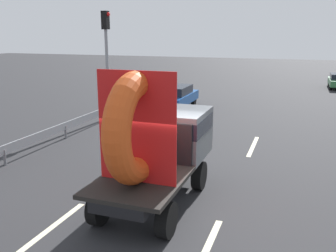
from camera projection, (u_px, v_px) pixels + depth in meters
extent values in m
plane|color=#28282B|center=(157.00, 203.00, 9.88)|extent=(120.00, 120.00, 0.00)
cylinder|color=black|center=(145.00, 168.00, 11.24)|extent=(0.28, 0.83, 0.83)
cylinder|color=black|center=(199.00, 175.00, 10.68)|extent=(0.28, 0.83, 0.83)
cylinder|color=black|center=(99.00, 208.00, 8.70)|extent=(0.28, 0.83, 0.83)
cylinder|color=black|center=(166.00, 220.00, 8.14)|extent=(0.28, 0.83, 0.83)
cube|color=black|center=(155.00, 174.00, 9.66)|extent=(1.30, 4.52, 0.25)
cube|color=#4C5156|center=(172.00, 132.00, 10.66)|extent=(2.00, 1.89, 1.35)
cube|color=black|center=(171.00, 123.00, 10.54)|extent=(2.02, 1.80, 0.44)
cube|color=black|center=(140.00, 181.00, 8.75)|extent=(2.00, 2.63, 0.10)
cube|color=black|center=(159.00, 143.00, 9.76)|extent=(1.80, 0.08, 1.10)
torus|color=#D84C19|center=(137.00, 128.00, 8.29)|extent=(0.61, 2.59, 2.59)
cube|color=red|center=(137.00, 128.00, 8.29)|extent=(1.90, 0.03, 2.59)
cylinder|color=black|center=(171.00, 98.00, 23.80)|extent=(0.22, 0.64, 0.64)
cylinder|color=black|center=(194.00, 100.00, 23.29)|extent=(0.22, 0.64, 0.64)
cylinder|color=black|center=(155.00, 106.00, 21.37)|extent=(0.22, 0.64, 0.64)
cylinder|color=black|center=(181.00, 108.00, 20.86)|extent=(0.22, 0.64, 0.64)
cube|color=#194C99|center=(175.00, 98.00, 22.26)|extent=(1.79, 4.17, 0.55)
cube|color=black|center=(175.00, 90.00, 22.05)|extent=(1.61, 2.33, 0.50)
cylinder|color=gray|center=(108.00, 75.00, 19.19)|extent=(0.16, 0.16, 4.61)
cube|color=black|center=(105.00, 20.00, 18.51)|extent=(0.30, 0.36, 0.90)
sphere|color=red|center=(108.00, 14.00, 18.39)|extent=(0.20, 0.20, 0.20)
cube|color=gray|center=(87.00, 117.00, 17.40)|extent=(0.06, 14.13, 0.32)
cylinder|color=slate|center=(5.00, 157.00, 12.64)|extent=(0.10, 0.10, 0.55)
cylinder|color=slate|center=(65.00, 132.00, 15.86)|extent=(0.10, 0.10, 0.55)
cylinder|color=slate|center=(106.00, 115.00, 19.08)|extent=(0.10, 0.10, 0.55)
cylinder|color=slate|center=(134.00, 104.00, 22.31)|extent=(0.10, 0.10, 0.55)
cube|color=beige|center=(54.00, 226.00, 8.70)|extent=(0.16, 2.41, 0.01)
cube|color=beige|center=(165.00, 140.00, 15.66)|extent=(0.16, 2.15, 0.01)
cube|color=beige|center=(253.00, 146.00, 14.82)|extent=(0.16, 2.85, 0.01)
cylinder|color=black|center=(331.00, 86.00, 29.44)|extent=(0.19, 0.56, 0.56)
cylinder|color=black|center=(329.00, 83.00, 31.58)|extent=(0.19, 0.56, 0.56)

